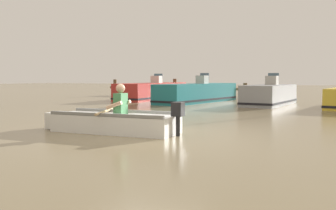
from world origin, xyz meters
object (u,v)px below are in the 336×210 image
object	(u,v)px
rowboat_with_person	(113,122)
moored_boat_red	(153,91)
moored_boat_grey	(270,95)
moored_boat_teal	(198,93)

from	to	relation	value
rowboat_with_person	moored_boat_red	distance (m)	14.06
rowboat_with_person	moored_boat_red	world-z (taller)	moored_boat_red
rowboat_with_person	moored_boat_red	size ratio (longest dim) A/B	0.55
moored_boat_red	moored_boat_grey	distance (m)	7.66
moored_boat_teal	moored_boat_grey	world-z (taller)	moored_boat_teal
moored_boat_red	moored_boat_teal	bearing A→B (deg)	-23.20
rowboat_with_person	moored_boat_teal	xyz separation A→B (m)	(-2.19, 11.31, 0.23)
moored_boat_grey	moored_boat_red	bearing A→B (deg)	166.23
rowboat_with_person	moored_boat_teal	world-z (taller)	moored_boat_teal
rowboat_with_person	moored_boat_red	bearing A→B (deg)	114.13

